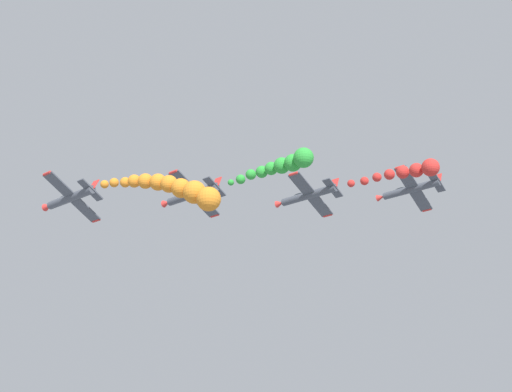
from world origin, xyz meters
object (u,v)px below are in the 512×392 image
at_px(airplane_right_inner, 308,195).
at_px(airplane_left_inner, 192,195).
at_px(airplane_left_outer, 410,189).
at_px(airplane_lead, 70,198).

bearing_deg(airplane_right_inner, airplane_left_inner, 138.43).
bearing_deg(airplane_left_inner, airplane_left_outer, -39.35).
xyz_separation_m(airplane_lead, airplane_left_inner, (12.55, -9.96, 1.95)).
distance_m(airplane_lead, airplane_left_inner, 16.14).
relative_size(airplane_left_inner, airplane_left_outer, 1.00).
height_order(airplane_lead, airplane_right_inner, airplane_right_inner).
bearing_deg(airplane_right_inner, airplane_left_outer, -37.10).
distance_m(airplane_left_inner, airplane_left_outer, 32.89).
bearing_deg(airplane_left_inner, airplane_lead, 141.56).
relative_size(airplane_lead, airplane_left_inner, 1.00).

